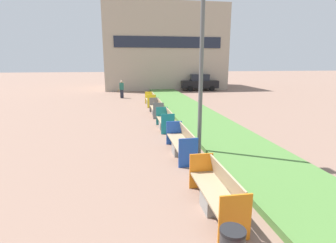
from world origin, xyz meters
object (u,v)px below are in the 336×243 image
at_px(street_lamp_post, 202,31).
at_px(bench_orange_frame, 216,194).
at_px(pedestrian_walking, 122,89).
at_px(bench_blue_frame, 181,144).
at_px(bench_teal_frame, 165,122).
at_px(bench_grey_frame, 157,109).
at_px(parked_car_distant, 199,82).
at_px(bench_yellow_frame, 151,101).

bearing_deg(street_lamp_post, bench_orange_frame, -99.87).
distance_m(street_lamp_post, pedestrian_walking, 16.25).
relative_size(bench_orange_frame, pedestrian_walking, 1.38).
bearing_deg(bench_blue_frame, bench_teal_frame, 90.10).
relative_size(bench_teal_frame, bench_grey_frame, 0.85).
bearing_deg(street_lamp_post, bench_blue_frame, 165.93).
bearing_deg(parked_car_distant, street_lamp_post, -102.20).
height_order(pedestrian_walking, parked_car_distant, parked_car_distant).
relative_size(bench_orange_frame, bench_yellow_frame, 1.08).
xyz_separation_m(bench_blue_frame, bench_grey_frame, (-0.00, 7.16, -0.00)).
relative_size(bench_yellow_frame, street_lamp_post, 0.26).
bearing_deg(bench_teal_frame, pedestrian_walking, 100.47).
bearing_deg(bench_blue_frame, bench_yellow_frame, 90.03).
distance_m(bench_teal_frame, parked_car_distant, 18.24).
xyz_separation_m(bench_grey_frame, bench_yellow_frame, (-0.00, 3.71, -0.01)).
xyz_separation_m(bench_teal_frame, street_lamp_post, (0.61, -3.81, 3.84)).
bearing_deg(bench_blue_frame, pedestrian_walking, 98.06).
relative_size(bench_teal_frame, parked_car_distant, 0.45).
xyz_separation_m(bench_teal_frame, bench_grey_frame, (0.00, 3.50, 0.01)).
height_order(bench_orange_frame, bench_blue_frame, same).
xyz_separation_m(street_lamp_post, pedestrian_walking, (-2.80, 15.63, -3.41)).
bearing_deg(bench_blue_frame, bench_orange_frame, -90.04).
xyz_separation_m(bench_blue_frame, street_lamp_post, (0.61, -0.15, 3.83)).
xyz_separation_m(bench_grey_frame, street_lamp_post, (0.61, -7.31, 3.83)).
bearing_deg(bench_yellow_frame, street_lamp_post, -86.81).
xyz_separation_m(bench_blue_frame, pedestrian_walking, (-2.19, 15.48, 0.42)).
height_order(bench_teal_frame, bench_grey_frame, same).
bearing_deg(bench_yellow_frame, bench_grey_frame, -89.96).
relative_size(bench_blue_frame, bench_teal_frame, 1.26).
distance_m(bench_teal_frame, bench_yellow_frame, 7.21).
height_order(bench_teal_frame, pedestrian_walking, pedestrian_walking).
bearing_deg(bench_teal_frame, bench_orange_frame, -89.97).
bearing_deg(pedestrian_walking, street_lamp_post, -79.85).
xyz_separation_m(bench_yellow_frame, parked_car_distant, (6.58, 9.79, 0.55)).
bearing_deg(bench_teal_frame, street_lamp_post, -80.83).
distance_m(bench_orange_frame, street_lamp_post, 5.24).
bearing_deg(bench_teal_frame, bench_grey_frame, 89.93).
distance_m(bench_blue_frame, bench_grey_frame, 7.16).
bearing_deg(bench_blue_frame, bench_grey_frame, 90.02).
bearing_deg(bench_orange_frame, parked_car_distant, 74.86).
height_order(bench_orange_frame, bench_yellow_frame, same).
bearing_deg(bench_yellow_frame, bench_blue_frame, -89.97).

